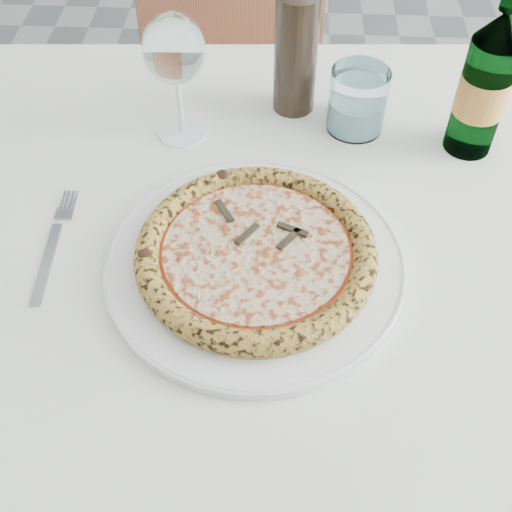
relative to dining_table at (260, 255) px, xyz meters
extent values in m
cube|color=gray|center=(0.06, 0.09, -0.67)|extent=(5.00, 6.00, 0.02)
cube|color=brown|center=(0.00, 0.00, 0.07)|extent=(1.34, 0.81, 0.04)
cube|color=white|center=(0.00, 0.00, 0.09)|extent=(1.41, 0.88, 0.01)
cube|color=white|center=(0.00, 0.40, -0.02)|extent=(1.36, 0.01, 0.22)
cube|color=brown|center=(-0.04, 0.65, -0.21)|extent=(0.57, 0.57, 0.04)
cylinder|color=brown|center=(0.08, 0.89, -0.45)|extent=(0.04, 0.04, 0.43)
cylinder|color=brown|center=(0.20, 0.52, -0.45)|extent=(0.04, 0.04, 0.43)
cylinder|color=brown|center=(-0.29, 0.77, -0.45)|extent=(0.04, 0.04, 0.43)
cylinder|color=brown|center=(-0.17, 0.40, -0.45)|extent=(0.04, 0.04, 0.43)
cylinder|color=white|center=(0.00, -0.10, 0.10)|extent=(0.36, 0.36, 0.01)
torus|color=white|center=(0.00, -0.10, 0.11)|extent=(0.36, 0.36, 0.01)
cylinder|color=gold|center=(0.00, -0.10, 0.11)|extent=(0.28, 0.28, 0.01)
torus|color=#B98835|center=(0.00, -0.10, 0.12)|extent=(0.29, 0.29, 0.03)
cylinder|color=red|center=(0.00, -0.10, 0.12)|extent=(0.24, 0.24, 0.00)
cylinder|color=beige|center=(0.00, -0.10, 0.13)|extent=(0.22, 0.22, 0.00)
cube|color=#2F2618|center=(0.03, -0.10, 0.13)|extent=(0.04, 0.01, 0.00)
cube|color=#2F2618|center=(0.00, -0.05, 0.13)|extent=(0.01, 0.04, 0.00)
cube|color=#2F2618|center=(-0.06, -0.10, 0.13)|extent=(0.04, 0.01, 0.00)
cube|color=#2F2618|center=(0.00, -0.13, 0.13)|extent=(0.01, 0.04, 0.00)
cube|color=gray|center=(-0.26, -0.11, 0.10)|extent=(0.02, 0.13, 0.00)
cube|color=gray|center=(-0.26, -0.03, 0.10)|extent=(0.02, 0.02, 0.00)
cylinder|color=gray|center=(-0.26, 0.00, 0.10)|extent=(0.00, 0.03, 0.00)
cylinder|color=gray|center=(-0.26, 0.00, 0.10)|extent=(0.00, 0.03, 0.00)
cylinder|color=gray|center=(-0.25, 0.00, 0.10)|extent=(0.00, 0.03, 0.00)
cylinder|color=gray|center=(-0.25, 0.00, 0.10)|extent=(0.00, 0.03, 0.00)
cylinder|color=white|center=(-0.12, 0.15, 0.10)|extent=(0.07, 0.07, 0.00)
cylinder|color=white|center=(-0.12, 0.15, 0.15)|extent=(0.01, 0.01, 0.10)
ellipsoid|color=white|center=(-0.12, 0.15, 0.23)|extent=(0.08, 0.08, 0.10)
cylinder|color=white|center=(0.13, 0.18, 0.14)|extent=(0.08, 0.08, 0.09)
cylinder|color=#B9E4F6|center=(0.13, 0.18, 0.12)|extent=(0.08, 0.08, 0.05)
cylinder|color=#225C2F|center=(0.29, 0.14, 0.18)|extent=(0.07, 0.07, 0.17)
cone|color=#225C2F|center=(0.29, 0.14, 0.28)|extent=(0.07, 0.07, 0.04)
cylinder|color=gold|center=(0.29, 0.14, 0.18)|extent=(0.07, 0.07, 0.06)
cylinder|color=black|center=(0.04, 0.23, 0.18)|extent=(0.06, 0.06, 0.18)
camera|label=1|loc=(0.03, -0.60, 0.69)|focal=45.00mm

